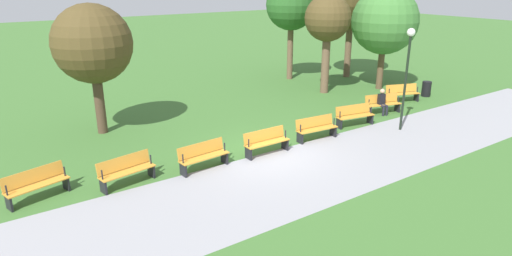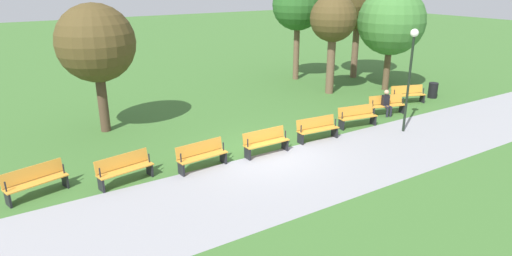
# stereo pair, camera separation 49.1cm
# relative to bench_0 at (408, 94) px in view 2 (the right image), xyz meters

# --- Properties ---
(ground_plane) EXTENTS (120.00, 120.00, 0.00)m
(ground_plane) POSITION_rel_bench_0_xyz_m (9.84, 1.78, -0.47)
(ground_plane) COLOR #3D6B2D
(path_paving) EXTENTS (34.54, 4.25, 0.01)m
(path_paving) POSITION_rel_bench_0_xyz_m (9.84, 3.78, -0.47)
(path_paving) COLOR #939399
(path_paving) RESTS_ON ground
(bench_0) EXTENTS (1.81, 1.04, 0.89)m
(bench_0) POSITION_rel_bench_0_xyz_m (0.00, 0.00, 0.00)
(bench_0) COLOR orange
(bench_0) RESTS_ON ground
(bench_1) EXTENTS (1.81, 0.91, 0.89)m
(bench_1) POSITION_rel_bench_0_xyz_m (2.40, 0.74, 0.00)
(bench_1) COLOR orange
(bench_1) RESTS_ON ground
(bench_2) EXTENTS (1.81, 0.77, 0.89)m
(bench_2) POSITION_rel_bench_0_xyz_m (4.85, 1.28, 0.00)
(bench_2) COLOR orange
(bench_2) RESTS_ON ground
(bench_3) EXTENTS (1.78, 0.62, 0.89)m
(bench_3) POSITION_rel_bench_0_xyz_m (7.33, 1.60, 0.00)
(bench_3) COLOR orange
(bench_3) RESTS_ON ground
(bench_4) EXTENTS (1.75, 0.47, 0.89)m
(bench_4) POSITION_rel_bench_0_xyz_m (9.84, 1.71, 0.00)
(bench_4) COLOR orange
(bench_4) RESTS_ON ground
(bench_5) EXTENTS (1.78, 0.62, 0.89)m
(bench_5) POSITION_rel_bench_0_xyz_m (12.35, 1.60, 0.00)
(bench_5) COLOR orange
(bench_5) RESTS_ON ground
(bench_6) EXTENTS (1.81, 0.77, 0.89)m
(bench_6) POSITION_rel_bench_0_xyz_m (14.84, 1.28, 0.00)
(bench_6) COLOR orange
(bench_6) RESTS_ON ground
(bench_7) EXTENTS (1.81, 0.91, 0.89)m
(bench_7) POSITION_rel_bench_0_xyz_m (17.29, 0.74, 0.00)
(bench_7) COLOR orange
(bench_7) RESTS_ON ground
(person_seated) EXTENTS (0.43, 0.58, 1.20)m
(person_seated) POSITION_rel_bench_0_xyz_m (2.55, 0.85, 0.16)
(person_seated) COLOR black
(person_seated) RESTS_ON ground
(tree_0) EXTENTS (2.46, 2.46, 5.27)m
(tree_0) POSITION_rel_bench_0_xyz_m (1.96, -3.69, 3.47)
(tree_0) COLOR brown
(tree_0) RESTS_ON ground
(tree_1) EXTENTS (3.05, 3.05, 6.06)m
(tree_1) POSITION_rel_bench_0_xyz_m (1.38, -7.49, 4.02)
(tree_1) COLOR brown
(tree_1) RESTS_ON ground
(tree_2) EXTENTS (3.08, 3.08, 5.19)m
(tree_2) POSITION_rel_bench_0_xyz_m (14.06, -3.99, 3.14)
(tree_2) COLOR #4C3828
(tree_2) RESTS_ON ground
(tree_3) EXTENTS (3.64, 3.64, 5.64)m
(tree_3) POSITION_rel_bench_0_xyz_m (-1.24, -2.55, 3.32)
(tree_3) COLOR brown
(tree_3) RESTS_ON ground
(lamp_post) EXTENTS (0.32, 0.32, 4.20)m
(lamp_post) POSITION_rel_bench_0_xyz_m (3.64, 2.78, 2.43)
(lamp_post) COLOR black
(lamp_post) RESTS_ON ground
(trash_bin) EXTENTS (0.48, 0.48, 0.81)m
(trash_bin) POSITION_rel_bench_0_xyz_m (-1.99, 0.03, -0.07)
(trash_bin) COLOR black
(trash_bin) RESTS_ON ground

